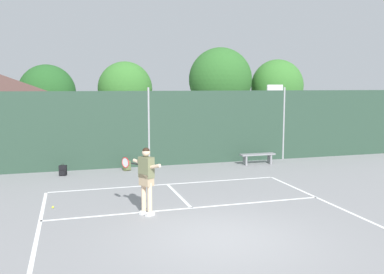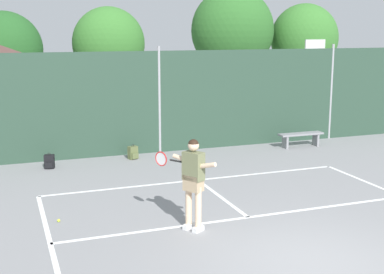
{
  "view_description": "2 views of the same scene",
  "coord_description": "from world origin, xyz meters",
  "px_view_note": "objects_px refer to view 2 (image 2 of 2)",
  "views": [
    {
      "loc": [
        -3.28,
        -8.67,
        3.5
      ],
      "look_at": [
        0.92,
        5.51,
        1.67
      ],
      "focal_mm": 38.93,
      "sensor_mm": 36.0,
      "label": 1
    },
    {
      "loc": [
        -4.78,
        -7.08,
        3.93
      ],
      "look_at": [
        0.07,
        6.14,
        1.04
      ],
      "focal_mm": 49.08,
      "sensor_mm": 36.0,
      "label": 2
    }
  ],
  "objects_px": {
    "tennis_ball": "(59,220)",
    "backpack_olive": "(133,153)",
    "basketball_hoop": "(313,71)",
    "tennis_player": "(193,176)",
    "backpack_black": "(49,162)",
    "courtside_bench": "(301,137)"
  },
  "relations": [
    {
      "from": "backpack_olive",
      "to": "courtside_bench",
      "type": "distance_m",
      "value": 5.8
    },
    {
      "from": "basketball_hoop",
      "to": "tennis_player",
      "type": "xyz_separation_m",
      "value": [
        -8.42,
        -8.85,
        -1.2
      ]
    },
    {
      "from": "basketball_hoop",
      "to": "backpack_olive",
      "type": "xyz_separation_m",
      "value": [
        -8.13,
        -2.71,
        -2.12
      ]
    },
    {
      "from": "backpack_black",
      "to": "backpack_olive",
      "type": "height_order",
      "value": "same"
    },
    {
      "from": "tennis_ball",
      "to": "courtside_bench",
      "type": "xyz_separation_m",
      "value": [
        8.55,
        4.48,
        0.33
      ]
    },
    {
      "from": "courtside_bench",
      "to": "basketball_hoop",
      "type": "bearing_deg",
      "value": 52.1
    },
    {
      "from": "tennis_ball",
      "to": "basketball_hoop",
      "type": "bearing_deg",
      "value": 34.5
    },
    {
      "from": "backpack_black",
      "to": "courtside_bench",
      "type": "bearing_deg",
      "value": -0.17
    },
    {
      "from": "tennis_player",
      "to": "backpack_olive",
      "type": "bearing_deg",
      "value": 87.26
    },
    {
      "from": "backpack_black",
      "to": "tennis_player",
      "type": "bearing_deg",
      "value": -69.07
    },
    {
      "from": "tennis_player",
      "to": "tennis_ball",
      "type": "relative_size",
      "value": 28.1
    },
    {
      "from": "backpack_black",
      "to": "courtside_bench",
      "type": "xyz_separation_m",
      "value": [
        8.33,
        -0.02,
        0.17
      ]
    },
    {
      "from": "tennis_ball",
      "to": "backpack_black",
      "type": "height_order",
      "value": "backpack_black"
    },
    {
      "from": "tennis_player",
      "to": "tennis_ball",
      "type": "height_order",
      "value": "tennis_player"
    },
    {
      "from": "basketball_hoop",
      "to": "tennis_player",
      "type": "bearing_deg",
      "value": -133.56
    },
    {
      "from": "basketball_hoop",
      "to": "courtside_bench",
      "type": "relative_size",
      "value": 2.22
    },
    {
      "from": "tennis_ball",
      "to": "courtside_bench",
      "type": "distance_m",
      "value": 9.66
    },
    {
      "from": "tennis_player",
      "to": "backpack_black",
      "type": "distance_m",
      "value": 6.35
    },
    {
      "from": "tennis_ball",
      "to": "backpack_olive",
      "type": "height_order",
      "value": "backpack_olive"
    },
    {
      "from": "tennis_player",
      "to": "tennis_ball",
      "type": "xyz_separation_m",
      "value": [
        -2.47,
        1.37,
        -1.08
      ]
    },
    {
      "from": "basketball_hoop",
      "to": "courtside_bench",
      "type": "distance_m",
      "value": 4.28
    },
    {
      "from": "backpack_black",
      "to": "basketball_hoop",
      "type": "bearing_deg",
      "value": 15.62
    }
  ]
}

